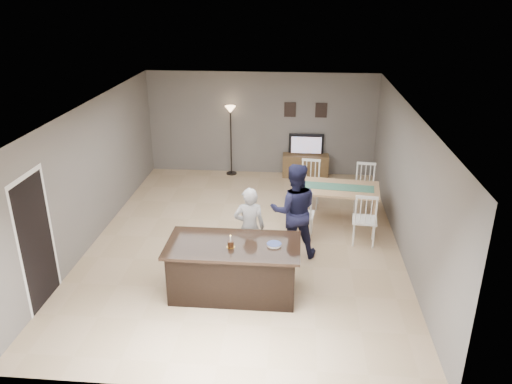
# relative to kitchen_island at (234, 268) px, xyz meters

# --- Properties ---
(floor) EXTENTS (8.00, 8.00, 0.00)m
(floor) POSITION_rel_kitchen_island_xyz_m (0.00, 1.80, -0.45)
(floor) COLOR tan
(floor) RESTS_ON ground
(room_shell) EXTENTS (8.00, 8.00, 8.00)m
(room_shell) POSITION_rel_kitchen_island_xyz_m (0.00, 1.80, 1.22)
(room_shell) COLOR slate
(room_shell) RESTS_ON floor
(kitchen_island) EXTENTS (2.15, 1.10, 0.90)m
(kitchen_island) POSITION_rel_kitchen_island_xyz_m (0.00, 0.00, 0.00)
(kitchen_island) COLOR black
(kitchen_island) RESTS_ON floor
(tv_console) EXTENTS (1.20, 0.40, 0.60)m
(tv_console) POSITION_rel_kitchen_island_xyz_m (1.20, 5.57, -0.15)
(tv_console) COLOR brown
(tv_console) RESTS_ON floor
(television) EXTENTS (0.91, 0.12, 0.53)m
(television) POSITION_rel_kitchen_island_xyz_m (1.20, 5.64, 0.41)
(television) COLOR black
(television) RESTS_ON tv_console
(tv_screen_glow) EXTENTS (0.78, 0.00, 0.78)m
(tv_screen_glow) POSITION_rel_kitchen_island_xyz_m (1.20, 5.56, 0.42)
(tv_screen_glow) COLOR #CD5F16
(tv_screen_glow) RESTS_ON tv_console
(picture_frames) EXTENTS (1.10, 0.02, 0.38)m
(picture_frames) POSITION_rel_kitchen_island_xyz_m (1.15, 5.78, 1.30)
(picture_frames) COLOR black
(picture_frames) RESTS_ON room_shell
(doorway) EXTENTS (0.00, 2.10, 2.65)m
(doorway) POSITION_rel_kitchen_island_xyz_m (-2.99, -0.50, 0.80)
(doorway) COLOR black
(doorway) RESTS_ON floor
(woman) EXTENTS (0.60, 0.43, 1.52)m
(woman) POSITION_rel_kitchen_island_xyz_m (0.18, 0.86, 0.31)
(woman) COLOR #B1B1B5
(woman) RESTS_ON floor
(man) EXTENTS (0.95, 0.78, 1.81)m
(man) POSITION_rel_kitchen_island_xyz_m (0.95, 1.35, 0.45)
(man) COLOR #181834
(man) RESTS_ON floor
(birthday_cake) EXTENTS (0.13, 0.13, 0.21)m
(birthday_cake) POSITION_rel_kitchen_island_xyz_m (-0.02, -0.10, 0.49)
(birthday_cake) COLOR gold
(birthday_cake) RESTS_ON kitchen_island
(plate_stack) EXTENTS (0.23, 0.23, 0.04)m
(plate_stack) POSITION_rel_kitchen_island_xyz_m (0.66, 0.01, 0.46)
(plate_stack) COLOR white
(plate_stack) RESTS_ON kitchen_island
(dining_table) EXTENTS (1.90, 2.18, 1.09)m
(dining_table) POSITION_rel_kitchen_island_xyz_m (1.80, 2.76, 0.24)
(dining_table) COLOR tan
(dining_table) RESTS_ON floor
(floor_lamp) EXTENTS (0.28, 0.28, 1.86)m
(floor_lamp) POSITION_rel_kitchen_island_xyz_m (-0.78, 5.59, 0.98)
(floor_lamp) COLOR black
(floor_lamp) RESTS_ON floor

